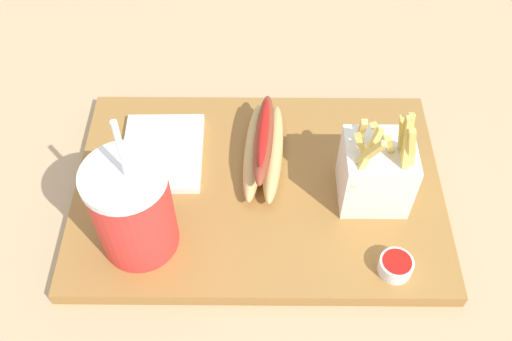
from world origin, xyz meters
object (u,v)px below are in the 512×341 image
Objects in this scene: napkin_stack at (160,153)px; soda_cup at (130,209)px; hot_dog_1 at (261,148)px; ketchup_cup_1 at (393,265)px; fries_basket at (374,171)px; ketchup_cup_2 at (104,164)px.

soda_cup is at bearing -94.93° from napkin_stack.
hot_dog_1 is (0.15, 0.13, -0.04)m from soda_cup.
napkin_stack is (-0.29, 0.17, -0.01)m from ketchup_cup_1.
fries_basket is at bearing 13.78° from soda_cup.
ketchup_cup_1 is at bearing -22.18° from ketchup_cup_2.
ketchup_cup_2 is 0.27× the size of napkin_stack.
fries_basket is at bearing -13.00° from napkin_stack.
hot_dog_1 is (-0.14, 0.06, -0.03)m from fries_basket.
soda_cup reaches higher than ketchup_cup_2.
fries_basket is 0.92× the size of hot_dog_1.
ketchup_cup_1 is 0.31× the size of napkin_stack.
ketchup_cup_2 is 0.07m from napkin_stack.
napkin_stack is at bearing 149.21° from ketchup_cup_1.
soda_cup is 1.61× the size of napkin_stack.
soda_cup reaches higher than fries_basket.
fries_basket is at bearing 97.93° from ketchup_cup_1.
ketchup_cup_1 is (0.02, -0.11, -0.04)m from fries_basket.
fries_basket is 3.94× the size of ketchup_cup_1.
soda_cup reaches higher than ketchup_cup_1.
fries_basket reaches higher than napkin_stack.
ketchup_cup_1 is 0.39m from ketchup_cup_2.
soda_cup is 1.23× the size of hot_dog_1.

